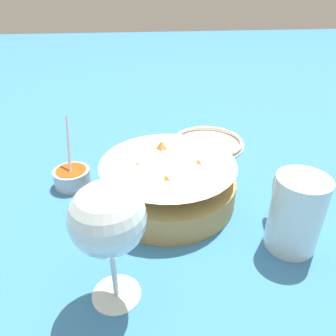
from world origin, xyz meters
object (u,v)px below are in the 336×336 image
object	(u,v)px
wine_glass	(108,222)
beer_mug	(295,215)
food_basket	(168,184)
sauce_cup	(72,177)
side_plate	(208,142)

from	to	relation	value
wine_glass	beer_mug	xyz separation A→B (m)	(0.07, -0.26, -0.07)
food_basket	sauce_cup	world-z (taller)	sauce_cup
food_basket	sauce_cup	distance (m)	0.19
food_basket	side_plate	bearing A→B (deg)	-29.28
wine_glass	beer_mug	world-z (taller)	wine_glass
food_basket	beer_mug	bearing A→B (deg)	-126.86
food_basket	wine_glass	world-z (taller)	wine_glass
beer_mug	food_basket	bearing A→B (deg)	53.14
sauce_cup	wine_glass	distance (m)	0.30
sauce_cup	side_plate	world-z (taller)	sauce_cup
wine_glass	side_plate	size ratio (longest dim) A/B	0.99
wine_glass	beer_mug	size ratio (longest dim) A/B	1.42
beer_mug	side_plate	xyz separation A→B (m)	(0.34, 0.05, -0.05)
food_basket	sauce_cup	xyz separation A→B (m)	(0.07, 0.18, -0.02)
sauce_cup	beer_mug	xyz separation A→B (m)	(-0.20, -0.35, 0.04)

